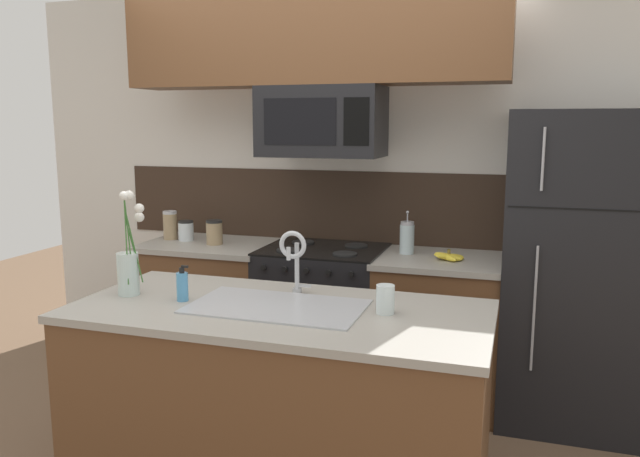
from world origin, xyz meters
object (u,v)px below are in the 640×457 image
(french_press, at_px, (407,238))
(sink_faucet, at_px, (294,253))
(flower_vase, at_px, (129,268))
(banana_bunch, at_px, (449,257))
(stove_range, at_px, (323,318))
(storage_jar_tall, at_px, (170,225))
(storage_jar_medium, at_px, (186,231))
(microwave, at_px, (322,122))
(storage_jar_short, at_px, (214,232))
(dish_soap_bottle, at_px, (182,286))
(drinking_glass, at_px, (385,299))
(refrigerator, at_px, (584,270))

(french_press, xyz_separation_m, sink_faucet, (-0.34, -1.09, 0.10))
(french_press, height_order, flower_vase, flower_vase)
(banana_bunch, relative_size, flower_vase, 0.38)
(stove_range, height_order, storage_jar_tall, storage_jar_tall)
(french_press, distance_m, sink_faucet, 1.15)
(storage_jar_medium, bearing_deg, stove_range, -1.58)
(microwave, distance_m, storage_jar_medium, 1.24)
(microwave, xyz_separation_m, french_press, (0.52, 0.08, -0.70))
(storage_jar_short, relative_size, dish_soap_bottle, 0.98)
(flower_vase, bearing_deg, microwave, 66.48)
(storage_jar_tall, xyz_separation_m, drinking_glass, (1.78, -1.23, -0.04))
(stove_range, relative_size, drinking_glass, 7.55)
(refrigerator, relative_size, french_press, 6.65)
(stove_range, relative_size, sink_faucet, 3.04)
(storage_jar_medium, height_order, dish_soap_bottle, dish_soap_bottle)
(french_press, height_order, sink_faucet, sink_faucet)
(microwave, xyz_separation_m, refrigerator, (1.54, 0.04, -0.83))
(stove_range, xyz_separation_m, dish_soap_bottle, (-0.26, -1.29, 0.52))
(refrigerator, distance_m, flower_vase, 2.46)
(dish_soap_bottle, relative_size, flower_vase, 0.33)
(microwave, bearing_deg, french_press, 8.79)
(microwave, distance_m, drinking_glass, 1.53)
(stove_range, xyz_separation_m, storage_jar_tall, (-1.12, 0.04, 0.55))
(drinking_glass, distance_m, flower_vase, 1.21)
(stove_range, distance_m, microwave, 1.25)
(french_press, height_order, drinking_glass, french_press)
(storage_jar_medium, relative_size, banana_bunch, 0.72)
(microwave, xyz_separation_m, flower_vase, (-0.54, -1.25, -0.68))
(storage_jar_tall, relative_size, flower_vase, 0.40)
(storage_jar_medium, distance_m, storage_jar_short, 0.26)
(storage_jar_medium, distance_m, sink_faucet, 1.59)
(refrigerator, relative_size, dish_soap_bottle, 10.76)
(storage_jar_medium, relative_size, french_press, 0.51)
(storage_jar_medium, relative_size, flower_vase, 0.28)
(microwave, bearing_deg, stove_range, 90.16)
(banana_bunch, xyz_separation_m, sink_faucet, (-0.61, -0.97, 0.18))
(dish_soap_bottle, bearing_deg, stove_range, 78.67)
(refrigerator, height_order, drinking_glass, refrigerator)
(flower_vase, bearing_deg, storage_jar_medium, 109.13)
(refrigerator, bearing_deg, storage_jar_tall, 179.62)
(microwave, distance_m, refrigerator, 1.75)
(storage_jar_tall, relative_size, banana_bunch, 1.03)
(sink_faucet, relative_size, dish_soap_bottle, 1.85)
(refrigerator, distance_m, storage_jar_short, 2.29)
(stove_range, bearing_deg, dish_soap_bottle, -101.33)
(storage_jar_medium, bearing_deg, refrigerator, -0.17)
(storage_jar_short, distance_m, banana_bunch, 1.54)
(dish_soap_bottle, bearing_deg, storage_jar_medium, 119.34)
(microwave, xyz_separation_m, dish_soap_bottle, (-0.26, -1.27, -0.74))
(flower_vase, bearing_deg, stove_range, 66.83)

